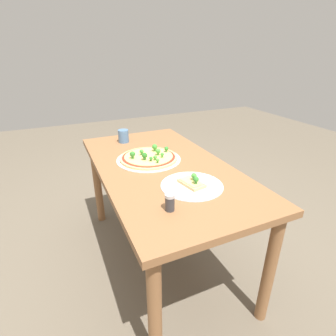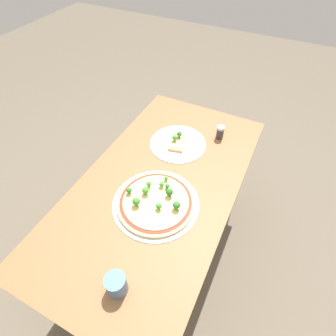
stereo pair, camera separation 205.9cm
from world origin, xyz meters
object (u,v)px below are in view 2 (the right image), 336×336
(dining_table, at_px, (159,194))
(condiment_shaker, at_px, (220,132))
(drinking_cup, at_px, (116,284))
(pizza_tray_slice, at_px, (178,143))
(pizza_tray_whole, at_px, (156,202))

(dining_table, bearing_deg, condiment_shaker, 160.71)
(drinking_cup, relative_size, condiment_shaker, 1.18)
(dining_table, bearing_deg, pizza_tray_slice, -173.25)
(dining_table, distance_m, pizza_tray_slice, 0.32)
(pizza_tray_slice, bearing_deg, condiment_shaker, 128.42)
(pizza_tray_whole, xyz_separation_m, pizza_tray_slice, (-0.41, -0.08, -0.00))
(pizza_tray_slice, xyz_separation_m, condiment_shaker, (-0.15, 0.19, 0.03))
(pizza_tray_slice, relative_size, drinking_cup, 3.41)
(pizza_tray_slice, height_order, condiment_shaker, condiment_shaker)
(dining_table, xyz_separation_m, drinking_cup, (0.51, 0.10, 0.14))
(drinking_cup, bearing_deg, dining_table, -169.28)
(dining_table, relative_size, pizza_tray_slice, 4.38)
(pizza_tray_whole, height_order, condiment_shaker, condiment_shaker)
(pizza_tray_slice, bearing_deg, drinking_cup, 9.25)
(pizza_tray_slice, height_order, drinking_cup, drinking_cup)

